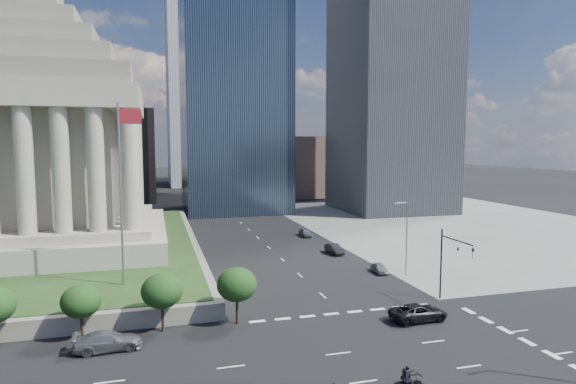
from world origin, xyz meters
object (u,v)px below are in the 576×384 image
object	(u,v)px
traffic_signal_ne	(451,256)
parked_sedan_mid	(334,249)
flagpole	(122,184)
suv_grey	(108,341)
parked_sedan_near	(380,268)
parked_sedan_far	(305,232)
motorcycle_lead	(406,380)
pickup_truck	(419,312)
war_memorial	(44,117)
street_lamp_north	(406,234)

from	to	relation	value
traffic_signal_ne	parked_sedan_mid	bearing A→B (deg)	97.67
flagpole	parked_sedan_mid	distance (m)	36.73
suv_grey	flagpole	bearing A→B (deg)	-5.97
parked_sedan_near	parked_sedan_far	distance (m)	27.62
parked_sedan_far	motorcycle_lead	xyz separation A→B (m)	(-10.87, -57.21, 0.25)
pickup_truck	parked_sedan_mid	xyz separation A→B (m)	(2.52, 29.68, -0.05)
war_memorial	pickup_truck	xyz separation A→B (m)	(40.48, -38.00, -20.59)
parked_sedan_near	parked_sedan_mid	distance (m)	12.48
motorcycle_lead	suv_grey	bearing A→B (deg)	144.81
traffic_signal_ne	suv_grey	size ratio (longest dim) A/B	1.43
pickup_truck	parked_sedan_far	xyz separation A→B (m)	(2.52, 44.90, -0.06)
flagpole	motorcycle_lead	size ratio (longest dim) A/B	7.41
pickup_truck	war_memorial	bearing A→B (deg)	43.87
street_lamp_north	parked_sedan_mid	bearing A→B (deg)	106.43
flagpole	parked_sedan_mid	size ratio (longest dim) A/B	4.34
parked_sedan_mid	parked_sedan_far	distance (m)	15.22
street_lamp_north	pickup_truck	distance (m)	17.19
war_memorial	street_lamp_north	distance (m)	54.92
traffic_signal_ne	pickup_truck	distance (m)	8.34
suv_grey	pickup_truck	bearing A→B (deg)	-94.57
flagpole	parked_sedan_far	size ratio (longest dim) A/B	4.50
street_lamp_north	parked_sedan_near	bearing A→B (deg)	136.76
pickup_truck	parked_sedan_near	xyz separation A→B (m)	(4.36, 17.34, -0.15)
flagpole	suv_grey	distance (m)	17.99
war_memorial	flagpole	size ratio (longest dim) A/B	1.95
pickup_truck	parked_sedan_mid	world-z (taller)	pickup_truck
motorcycle_lead	pickup_truck	bearing A→B (deg)	53.25
war_memorial	street_lamp_north	xyz separation A→B (m)	(47.33, -23.00, -15.74)
war_memorial	suv_grey	world-z (taller)	war_memorial
street_lamp_north	pickup_truck	world-z (taller)	street_lamp_north
motorcycle_lead	war_memorial	bearing A→B (deg)	119.94
flagpole	suv_grey	xyz separation A→B (m)	(-0.72, -13.11, -12.30)
war_memorial	flagpole	world-z (taller)	war_memorial
war_memorial	suv_grey	distance (m)	43.95
flagpole	pickup_truck	world-z (taller)	flagpole
suv_grey	parked_sedan_mid	size ratio (longest dim) A/B	1.22
flagpole	street_lamp_north	distance (m)	35.95
parked_sedan_near	suv_grey	bearing A→B (deg)	-146.09
traffic_signal_ne	parked_sedan_far	size ratio (longest dim) A/B	1.80
flagpole	suv_grey	size ratio (longest dim) A/B	3.57
pickup_truck	suv_grey	size ratio (longest dim) A/B	1.05
war_memorial	parked_sedan_near	bearing A→B (deg)	-24.74
suv_grey	war_memorial	bearing A→B (deg)	14.34
motorcycle_lead	parked_sedan_far	bearing A→B (deg)	76.62
street_lamp_north	pickup_truck	bearing A→B (deg)	-114.53
traffic_signal_ne	street_lamp_north	bearing A→B (deg)	85.81
flagpole	traffic_signal_ne	xyz separation A→B (m)	(34.33, -10.30, -7.86)
traffic_signal_ne	parked_sedan_far	distance (m)	41.59
suv_grey	parked_sedan_mid	xyz separation A→B (m)	(31.55, 28.78, -0.05)
war_memorial	flagpole	bearing A→B (deg)	-63.11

